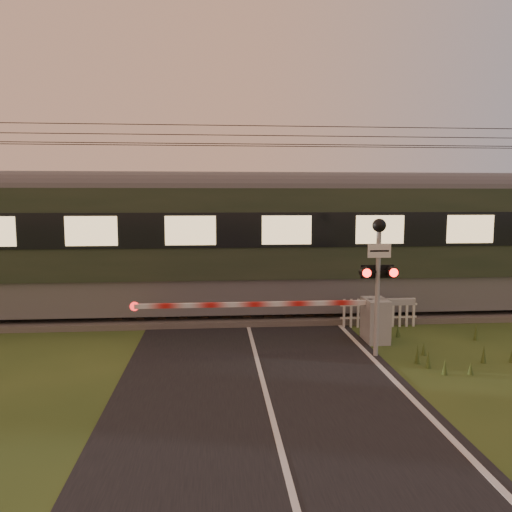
{
  "coord_description": "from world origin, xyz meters",
  "views": [
    {
      "loc": [
        -0.97,
        -9.56,
        3.82
      ],
      "look_at": [
        0.09,
        3.2,
        2.33
      ],
      "focal_mm": 35.0,
      "sensor_mm": 36.0,
      "label": 1
    }
  ],
  "objects": [
    {
      "name": "picket_fence",
      "position": [
        3.88,
        4.6,
        0.44
      ],
      "size": [
        2.33,
        0.07,
        0.87
      ],
      "color": "silver",
      "rests_on": "ground"
    },
    {
      "name": "overhead_wires",
      "position": [
        0.0,
        6.5,
        5.72
      ],
      "size": [
        120.0,
        0.62,
        0.62
      ],
      "color": "black",
      "rests_on": "ground"
    },
    {
      "name": "crossing_signal",
      "position": [
        2.9,
        1.91,
        2.3
      ],
      "size": [
        0.85,
        0.35,
        3.34
      ],
      "color": "gray",
      "rests_on": "ground"
    },
    {
      "name": "track_bed",
      "position": [
        0.0,
        6.5,
        0.07
      ],
      "size": [
        140.0,
        3.4,
        0.39
      ],
      "color": "#47423D",
      "rests_on": "ground"
    },
    {
      "name": "boom_gate",
      "position": [
        2.92,
        3.17,
        0.65
      ],
      "size": [
        7.5,
        0.89,
        1.18
      ],
      "color": "gray",
      "rests_on": "ground"
    },
    {
      "name": "ground",
      "position": [
        0.0,
        0.0,
        0.0
      ],
      "size": [
        160.0,
        160.0,
        0.0
      ],
      "primitive_type": "plane",
      "color": "#2A4219",
      "rests_on": "ground"
    },
    {
      "name": "road",
      "position": [
        0.02,
        -0.23,
        0.01
      ],
      "size": [
        6.0,
        140.0,
        0.03
      ],
      "color": "black",
      "rests_on": "ground"
    }
  ]
}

